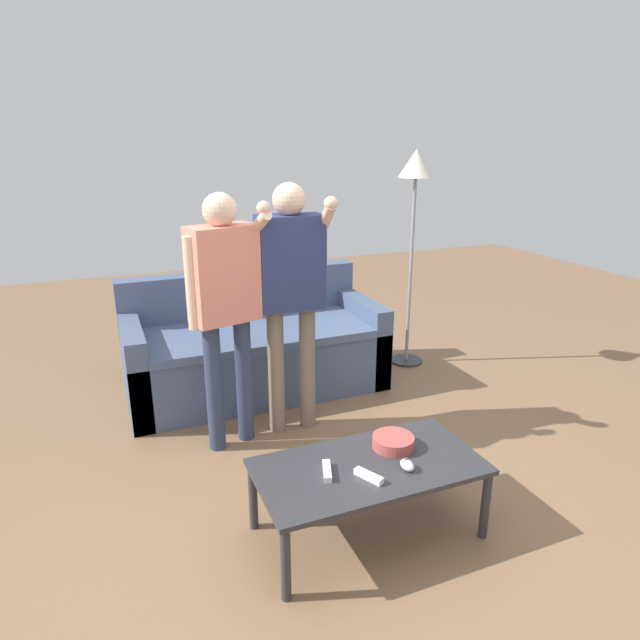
{
  "coord_description": "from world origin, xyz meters",
  "views": [
    {
      "loc": [
        -1.06,
        -2.3,
        1.87
      ],
      "look_at": [
        0.02,
        0.3,
        0.95
      ],
      "focal_mm": 30.89,
      "sensor_mm": 36.0,
      "label": 1
    }
  ],
  "objects_px": {
    "coffee_table": "(369,472)",
    "snack_bowl": "(393,442)",
    "player_center": "(291,281)",
    "player_left": "(225,293)",
    "floor_lamp": "(415,187)",
    "game_remote_wand_near": "(369,476)",
    "game_remote_wand_far": "(327,471)",
    "couch": "(254,349)",
    "game_remote_nunchuk": "(407,465)"
  },
  "relations": [
    {
      "from": "coffee_table",
      "to": "game_remote_wand_far",
      "type": "bearing_deg",
      "value": 178.65
    },
    {
      "from": "player_left",
      "to": "game_remote_wand_far",
      "type": "bearing_deg",
      "value": -79.83
    },
    {
      "from": "game_remote_nunchuk",
      "to": "floor_lamp",
      "type": "relative_size",
      "value": 0.05
    },
    {
      "from": "couch",
      "to": "player_center",
      "type": "bearing_deg",
      "value": -85.99
    },
    {
      "from": "player_center",
      "to": "game_remote_wand_near",
      "type": "relative_size",
      "value": 10.96
    },
    {
      "from": "player_center",
      "to": "player_left",
      "type": "distance_m",
      "value": 0.43
    },
    {
      "from": "coffee_table",
      "to": "floor_lamp",
      "type": "xyz_separation_m",
      "value": [
        1.34,
        1.86,
        1.17
      ]
    },
    {
      "from": "player_center",
      "to": "player_left",
      "type": "height_order",
      "value": "player_center"
    },
    {
      "from": "coffee_table",
      "to": "game_remote_wand_far",
      "type": "height_order",
      "value": "game_remote_wand_far"
    },
    {
      "from": "player_left",
      "to": "game_remote_wand_near",
      "type": "distance_m",
      "value": 1.39
    },
    {
      "from": "game_remote_nunchuk",
      "to": "floor_lamp",
      "type": "height_order",
      "value": "floor_lamp"
    },
    {
      "from": "snack_bowl",
      "to": "floor_lamp",
      "type": "xyz_separation_m",
      "value": [
        1.16,
        1.77,
        1.09
      ]
    },
    {
      "from": "game_remote_nunchuk",
      "to": "couch",
      "type": "bearing_deg",
      "value": 95.2
    },
    {
      "from": "snack_bowl",
      "to": "game_remote_wand_near",
      "type": "distance_m",
      "value": 0.31
    },
    {
      "from": "player_center",
      "to": "snack_bowl",
      "type": "bearing_deg",
      "value": -80.89
    },
    {
      "from": "game_remote_wand_near",
      "to": "game_remote_wand_far",
      "type": "xyz_separation_m",
      "value": [
        -0.16,
        0.11,
        -0.0
      ]
    },
    {
      "from": "floor_lamp",
      "to": "player_center",
      "type": "distance_m",
      "value": 1.58
    },
    {
      "from": "game_remote_nunchuk",
      "to": "game_remote_wand_near",
      "type": "distance_m",
      "value": 0.2
    },
    {
      "from": "coffee_table",
      "to": "game_remote_nunchuk",
      "type": "distance_m",
      "value": 0.19
    },
    {
      "from": "floor_lamp",
      "to": "player_center",
      "type": "relative_size",
      "value": 1.11
    },
    {
      "from": "game_remote_wand_near",
      "to": "game_remote_nunchuk",
      "type": "bearing_deg",
      "value": -0.42
    },
    {
      "from": "floor_lamp",
      "to": "game_remote_wand_near",
      "type": "relative_size",
      "value": 12.11
    },
    {
      "from": "game_remote_nunchuk",
      "to": "player_left",
      "type": "bearing_deg",
      "value": 114.88
    },
    {
      "from": "coffee_table",
      "to": "snack_bowl",
      "type": "xyz_separation_m",
      "value": [
        0.18,
        0.09,
        0.07
      ]
    },
    {
      "from": "player_left",
      "to": "couch",
      "type": "bearing_deg",
      "value": 64.49
    },
    {
      "from": "snack_bowl",
      "to": "floor_lamp",
      "type": "distance_m",
      "value": 2.38
    },
    {
      "from": "couch",
      "to": "snack_bowl",
      "type": "height_order",
      "value": "couch"
    },
    {
      "from": "game_remote_nunchuk",
      "to": "game_remote_wand_near",
      "type": "bearing_deg",
      "value": 179.58
    },
    {
      "from": "snack_bowl",
      "to": "player_center",
      "type": "distance_m",
      "value": 1.22
    },
    {
      "from": "floor_lamp",
      "to": "coffee_table",
      "type": "bearing_deg",
      "value": -125.79
    },
    {
      "from": "couch",
      "to": "game_remote_nunchuk",
      "type": "relative_size",
      "value": 21.92
    },
    {
      "from": "player_left",
      "to": "game_remote_wand_near",
      "type": "xyz_separation_m",
      "value": [
        0.36,
        -1.2,
        -0.6
      ]
    },
    {
      "from": "couch",
      "to": "snack_bowl",
      "type": "bearing_deg",
      "value": -83.01
    },
    {
      "from": "couch",
      "to": "player_center",
      "type": "distance_m",
      "value": 1.04
    },
    {
      "from": "coffee_table",
      "to": "player_center",
      "type": "relative_size",
      "value": 0.67
    },
    {
      "from": "game_remote_wand_near",
      "to": "floor_lamp",
      "type": "bearing_deg",
      "value": 54.59
    },
    {
      "from": "couch",
      "to": "player_center",
      "type": "xyz_separation_m",
      "value": [
        0.05,
        -0.75,
        0.71
      ]
    },
    {
      "from": "couch",
      "to": "game_remote_wand_far",
      "type": "relative_size",
      "value": 12.25
    },
    {
      "from": "coffee_table",
      "to": "game_remote_wand_near",
      "type": "xyz_separation_m",
      "value": [
        -0.06,
        -0.11,
        0.06
      ]
    },
    {
      "from": "floor_lamp",
      "to": "game_remote_wand_near",
      "type": "distance_m",
      "value": 2.65
    },
    {
      "from": "coffee_table",
      "to": "player_center",
      "type": "bearing_deg",
      "value": 89.16
    },
    {
      "from": "floor_lamp",
      "to": "game_remote_wand_near",
      "type": "height_order",
      "value": "floor_lamp"
    },
    {
      "from": "player_center",
      "to": "game_remote_wand_far",
      "type": "bearing_deg",
      "value": -101.66
    },
    {
      "from": "floor_lamp",
      "to": "player_left",
      "type": "bearing_deg",
      "value": -156.55
    },
    {
      "from": "couch",
      "to": "floor_lamp",
      "type": "relative_size",
      "value": 1.07
    },
    {
      "from": "coffee_table",
      "to": "player_left",
      "type": "height_order",
      "value": "player_left"
    },
    {
      "from": "coffee_table",
      "to": "floor_lamp",
      "type": "height_order",
      "value": "floor_lamp"
    },
    {
      "from": "snack_bowl",
      "to": "floor_lamp",
      "type": "height_order",
      "value": "floor_lamp"
    },
    {
      "from": "snack_bowl",
      "to": "couch",
      "type": "bearing_deg",
      "value": 96.99
    },
    {
      "from": "game_remote_wand_far",
      "to": "coffee_table",
      "type": "bearing_deg",
      "value": -1.35
    }
  ]
}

